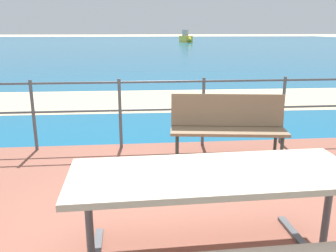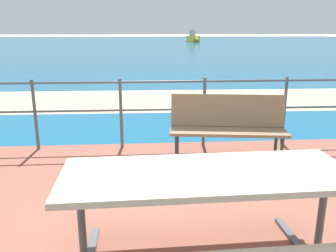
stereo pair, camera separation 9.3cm
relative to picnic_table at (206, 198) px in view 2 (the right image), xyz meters
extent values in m
cube|color=brown|center=(-0.12, 0.34, -0.62)|extent=(6.40, 5.20, 0.06)
cube|color=#145B84|center=(-0.12, 40.34, -0.65)|extent=(90.00, 90.00, 0.01)
cube|color=tan|center=(-0.12, 6.50, -0.64)|extent=(54.04, 3.66, 0.01)
cube|color=tan|center=(0.00, 0.00, 0.16)|extent=(1.85, 0.72, 0.04)
cube|color=tan|center=(-0.01, 0.51, -0.13)|extent=(1.84, 0.31, 0.04)
cylinder|color=#4C5156|center=(-0.80, -0.02, -0.21)|extent=(0.05, 0.05, 0.75)
cylinder|color=#4C5156|center=(0.80, 0.02, -0.21)|extent=(0.05, 0.05, 0.75)
cube|color=#7A6047|center=(0.63, 2.01, -0.15)|extent=(1.45, 0.59, 0.04)
cube|color=#7A6047|center=(0.66, 2.19, 0.07)|extent=(1.40, 0.27, 0.40)
cylinder|color=#2D3833|center=(0.00, 1.94, -0.37)|extent=(0.04, 0.04, 0.44)
cylinder|color=#2D3833|center=(0.04, 2.24, -0.37)|extent=(0.04, 0.04, 0.44)
cylinder|color=#2D3833|center=(1.23, 1.78, -0.37)|extent=(0.04, 0.04, 0.44)
cylinder|color=#2D3833|center=(1.27, 2.07, -0.37)|extent=(0.04, 0.04, 0.44)
cylinder|color=#4C5156|center=(-1.89, 2.80, -0.10)|extent=(0.04, 0.04, 0.99)
cylinder|color=#4C5156|center=(-0.71, 2.80, -0.10)|extent=(0.04, 0.04, 0.99)
cylinder|color=#4C5156|center=(0.47, 2.80, -0.10)|extent=(0.04, 0.04, 0.99)
cylinder|color=#4C5156|center=(1.65, 2.80, -0.10)|extent=(0.04, 0.04, 0.99)
cylinder|color=#4C5156|center=(-0.12, 2.80, 0.35)|extent=(5.90, 0.03, 0.03)
cylinder|color=#4C5156|center=(-0.12, 2.80, -0.05)|extent=(5.90, 0.03, 0.03)
cube|color=yellow|center=(6.53, 46.43, -0.23)|extent=(1.50, 3.01, 0.82)
cube|color=#A5A8AD|center=(6.49, 46.65, 0.58)|extent=(0.73, 1.02, 0.80)
cone|color=yellow|center=(6.87, 44.78, -0.23)|extent=(0.83, 0.64, 0.74)
camera|label=1|loc=(-0.49, -2.01, 1.05)|focal=37.41mm
camera|label=2|loc=(-0.40, -2.02, 1.05)|focal=37.41mm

